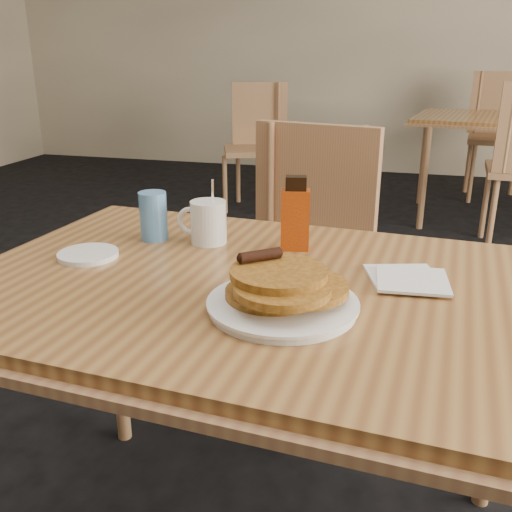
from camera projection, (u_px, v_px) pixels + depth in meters
The scene contains 11 objects.
wall_back at pixel (392, 26), 5.42m from camera, with size 8.00×8.00×0.00m, color beige.
main_table at pixel (262, 299), 1.19m from camera, with size 1.36×0.98×0.75m.
chair_main_far at pixel (308, 246), 1.91m from camera, with size 0.53×0.53×0.97m.
chair_neighbor_far at pixel (498, 124), 4.73m from camera, with size 0.51×0.51×1.03m.
chair_wall_extra at pixel (256, 134), 4.43m from camera, with size 0.55×0.57×0.96m.
pancake_plate at pixel (283, 295), 1.04m from camera, with size 0.28×0.28×0.10m.
coffee_mug at pixel (207, 221), 1.39m from camera, with size 0.13×0.09×0.16m.
syrup_bottle at pixel (295, 216), 1.34m from camera, with size 0.07×0.06×0.18m.
napkin_stack at pixel (408, 279), 1.17m from camera, with size 0.18×0.19×0.01m.
blue_tumbler at pixel (153, 216), 1.42m from camera, with size 0.07×0.07×0.12m, color #538BC3.
side_saucer at pixel (88, 255), 1.31m from camera, with size 0.14×0.14×0.01m, color white.
Camera 1 is at (0.26, -0.98, 1.20)m, focal length 40.00 mm.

